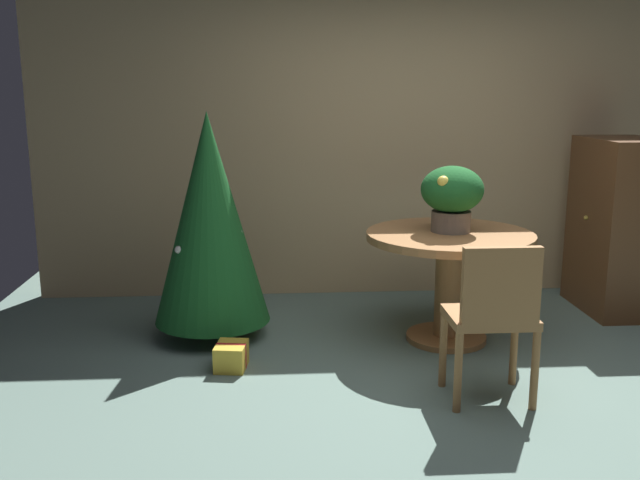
# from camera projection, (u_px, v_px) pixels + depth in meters

# --- Properties ---
(ground_plane) EXTENTS (6.60, 6.60, 0.00)m
(ground_plane) POSITION_uv_depth(u_px,v_px,m) (462.00, 398.00, 4.03)
(ground_plane) COLOR slate
(back_wall_panel) EXTENTS (6.00, 0.10, 2.60)m
(back_wall_panel) POSITION_uv_depth(u_px,v_px,m) (399.00, 139.00, 5.89)
(back_wall_panel) COLOR tan
(back_wall_panel) RESTS_ON ground_plane
(round_dining_table) EXTENTS (1.13, 1.13, 0.77)m
(round_dining_table) POSITION_uv_depth(u_px,v_px,m) (449.00, 260.00, 4.83)
(round_dining_table) COLOR #9E6B3D
(round_dining_table) RESTS_ON ground_plane
(flower_vase) EXTENTS (0.42, 0.42, 0.45)m
(flower_vase) POSITION_uv_depth(u_px,v_px,m) (452.00, 194.00, 4.77)
(flower_vase) COLOR #665B51
(flower_vase) RESTS_ON round_dining_table
(wooden_chair_near) EXTENTS (0.47, 0.38, 0.92)m
(wooden_chair_near) POSITION_uv_depth(u_px,v_px,m) (494.00, 312.00, 3.86)
(wooden_chair_near) COLOR #9E6B3D
(wooden_chair_near) RESTS_ON ground_plane
(holiday_tree) EXTENTS (0.80, 0.80, 1.57)m
(holiday_tree) POSITION_uv_depth(u_px,v_px,m) (210.00, 219.00, 4.85)
(holiday_tree) COLOR brown
(holiday_tree) RESTS_ON ground_plane
(gift_box_gold) EXTENTS (0.22, 0.26, 0.16)m
(gift_box_gold) POSITION_uv_depth(u_px,v_px,m) (231.00, 356.00, 4.44)
(gift_box_gold) COLOR gold
(gift_box_gold) RESTS_ON ground_plane
(wooden_cabinet) EXTENTS (0.54, 0.79, 1.35)m
(wooden_cabinet) POSITION_uv_depth(u_px,v_px,m) (619.00, 226.00, 5.49)
(wooden_cabinet) COLOR brown
(wooden_cabinet) RESTS_ON ground_plane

